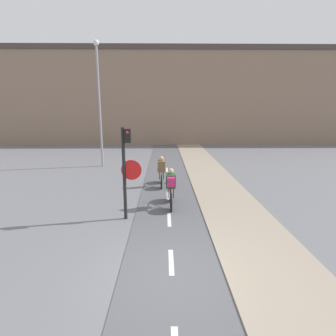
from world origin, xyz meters
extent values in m
plane|color=slate|center=(0.00, 0.00, 0.00)|extent=(120.00, 120.00, 0.00)
cube|color=#56565B|center=(0.00, 0.00, 0.01)|extent=(2.38, 60.00, 0.02)
cube|color=white|center=(0.00, 0.50, 0.02)|extent=(0.12, 1.10, 0.00)
cube|color=white|center=(0.00, 3.00, 0.02)|extent=(0.12, 1.10, 0.00)
cube|color=white|center=(0.00, 5.50, 0.02)|extent=(0.12, 1.10, 0.00)
cube|color=white|center=(0.00, 8.00, 0.02)|extent=(0.12, 1.10, 0.00)
cube|color=white|center=(0.00, 10.50, 0.02)|extent=(0.12, 1.10, 0.00)
cube|color=gray|center=(2.39, 0.00, 0.03)|extent=(2.40, 60.00, 0.05)
cube|color=#89705B|center=(0.00, 24.71, 4.70)|extent=(60.00, 5.00, 9.40)
cube|color=#473D38|center=(0.00, 24.71, 9.65)|extent=(60.00, 5.20, 0.50)
cylinder|color=black|center=(-1.48, 3.16, 1.55)|extent=(0.11, 0.11, 3.09)
cube|color=black|center=(-1.32, 3.16, 2.82)|extent=(0.20, 0.20, 0.44)
sphere|color=red|center=(-1.32, 3.05, 2.93)|extent=(0.09, 0.09, 0.09)
cone|color=red|center=(-1.24, 3.15, 1.70)|extent=(0.67, 0.01, 0.67)
cone|color=silver|center=(-1.24, 3.16, 1.70)|extent=(0.60, 0.02, 0.60)
cylinder|color=gray|center=(-4.21, 11.71, 3.72)|extent=(0.14, 0.14, 7.43)
sphere|color=silver|center=(-4.21, 11.71, 7.54)|extent=(0.36, 0.36, 0.36)
cylinder|color=black|center=(0.08, 3.80, 0.34)|extent=(0.07, 0.68, 0.68)
cylinder|color=black|center=(0.08, 4.83, 0.34)|extent=(0.07, 0.68, 0.68)
cylinder|color=maroon|center=(0.08, 4.51, 0.52)|extent=(0.04, 0.66, 0.42)
cylinder|color=maroon|center=(0.08, 4.03, 0.53)|extent=(0.04, 0.34, 0.44)
cylinder|color=maroon|center=(0.08, 4.35, 0.73)|extent=(0.04, 0.96, 0.07)
cylinder|color=maroon|center=(0.08, 3.99, 0.33)|extent=(0.04, 0.39, 0.05)
cylinder|color=black|center=(0.08, 4.83, 0.76)|extent=(0.46, 0.03, 0.03)
cube|color=#235B33|center=(0.08, 4.24, 1.02)|extent=(0.36, 0.31, 0.59)
sphere|color=tan|center=(0.08, 4.28, 1.40)|extent=(0.22, 0.22, 0.22)
cylinder|color=#232328|center=(-0.02, 4.20, 0.58)|extent=(0.04, 0.07, 0.42)
cylinder|color=#232328|center=(0.18, 4.20, 0.58)|extent=(0.04, 0.07, 0.42)
cube|color=#DB286B|center=(0.08, 4.06, 1.04)|extent=(0.28, 0.23, 0.39)
cylinder|color=black|center=(-0.30, 6.58, 0.32)|extent=(0.07, 0.65, 0.65)
cylinder|color=black|center=(-0.30, 7.58, 0.32)|extent=(0.07, 0.65, 0.65)
cylinder|color=slate|center=(-0.30, 7.27, 0.49)|extent=(0.04, 0.64, 0.40)
cylinder|color=slate|center=(-0.30, 6.81, 0.51)|extent=(0.04, 0.33, 0.43)
cylinder|color=slate|center=(-0.30, 7.12, 0.69)|extent=(0.04, 0.92, 0.07)
cylinder|color=slate|center=(-0.30, 6.77, 0.31)|extent=(0.04, 0.38, 0.05)
cylinder|color=black|center=(-0.30, 7.58, 0.73)|extent=(0.46, 0.03, 0.03)
cube|color=brown|center=(-0.30, 7.01, 0.99)|extent=(0.36, 0.31, 0.59)
sphere|color=tan|center=(-0.30, 7.05, 1.37)|extent=(0.22, 0.22, 0.22)
cylinder|color=#232328|center=(-0.40, 6.97, 0.56)|extent=(0.04, 0.07, 0.41)
cylinder|color=#232328|center=(-0.20, 6.97, 0.56)|extent=(0.04, 0.07, 0.41)
camera|label=1|loc=(-0.16, -5.21, 3.64)|focal=28.00mm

